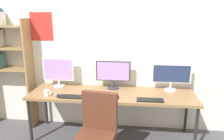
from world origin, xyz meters
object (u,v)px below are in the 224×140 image
object	(u,v)px
keyboard_right	(150,100)
coffee_mug	(47,93)
monitor_left	(58,71)
bookshelf	(0,52)
mouse_left_side	(117,97)
monitor_center	(113,73)
keyboard_left	(71,97)
desk	(112,96)
mouse_right_side	(59,96)
monitor_right	(171,75)

from	to	relation	value
keyboard_right	coffee_mug	bearing A→B (deg)	179.49
monitor_left	keyboard_right	bearing A→B (deg)	-16.85
bookshelf	monitor_left	bearing A→B (deg)	-1.06
mouse_left_side	coffee_mug	bearing A→B (deg)	-178.16
monitor_center	keyboard_right	bearing A→B (deg)	-38.30
keyboard_left	coffee_mug	bearing A→B (deg)	177.94
bookshelf	monitor_left	size ratio (longest dim) A/B	4.00
desk	keyboard_left	size ratio (longest dim) A/B	7.60
bookshelf	mouse_right_side	world-z (taller)	bookshelf
monitor_center	desk	bearing A→B (deg)	-90.00
coffee_mug	keyboard_left	bearing A→B (deg)	-2.06
keyboard_left	mouse_left_side	bearing A→B (deg)	4.00
desk	bookshelf	size ratio (longest dim) A/B	1.23
monitor_right	monitor_left	bearing A→B (deg)	180.00
mouse_left_side	mouse_right_side	bearing A→B (deg)	-177.23
monitor_right	coffee_mug	bearing A→B (deg)	-166.79
monitor_right	bookshelf	bearing A→B (deg)	179.62
monitor_left	mouse_right_side	xyz separation A→B (m)	(0.15, -0.44, -0.25)
bookshelf	keyboard_left	bearing A→B (deg)	-19.12
mouse_left_side	monitor_left	bearing A→B (deg)	158.44
monitor_left	mouse_right_side	bearing A→B (deg)	-71.16
monitor_right	mouse_right_side	bearing A→B (deg)	-165.16
desk	monitor_right	bearing A→B (deg)	13.27
bookshelf	monitor_right	size ratio (longest dim) A/B	3.38
keyboard_left	coffee_mug	xyz separation A→B (m)	(-0.37, 0.01, 0.04)
bookshelf	monitor_center	world-z (taller)	bookshelf
bookshelf	monitor_right	distance (m)	2.81
monitor_right	keyboard_right	distance (m)	0.61
monitor_left	monitor_center	world-z (taller)	monitor_left
monitor_right	keyboard_left	world-z (taller)	monitor_right
desk	monitor_left	bearing A→B (deg)	166.73
mouse_left_side	mouse_right_side	xyz separation A→B (m)	(-0.85, -0.04, 0.00)
monitor_right	mouse_right_side	size ratio (longest dim) A/B	6.23
mouse_right_side	coffee_mug	world-z (taller)	coffee_mug
keyboard_left	coffee_mug	distance (m)	0.37
keyboard_right	monitor_right	bearing A→B (deg)	52.45
keyboard_left	keyboard_right	bearing A→B (deg)	0.00
bookshelf	monitor_center	xyz separation A→B (m)	(1.89, -0.02, -0.30)
keyboard_right	mouse_right_side	xyz separation A→B (m)	(-1.31, 0.01, 0.01)
monitor_left	keyboard_left	distance (m)	0.61
monitor_center	coffee_mug	size ratio (longest dim) A/B	5.16
monitor_left	monitor_center	size ratio (longest dim) A/B	0.92
monitor_right	mouse_right_side	world-z (taller)	monitor_right
monitor_center	mouse_left_side	world-z (taller)	monitor_center
mouse_left_side	coffee_mug	world-z (taller)	coffee_mug
monitor_center	coffee_mug	distance (m)	1.04
coffee_mug	mouse_left_side	bearing A→B (deg)	1.84
desk	monitor_left	distance (m)	0.98
desk	monitor_center	xyz separation A→B (m)	(0.00, 0.21, 0.31)
monitor_right	monitor_center	bearing A→B (deg)	180.00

